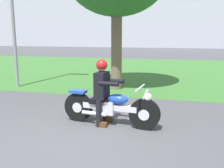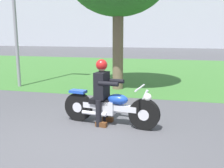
% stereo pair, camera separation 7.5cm
% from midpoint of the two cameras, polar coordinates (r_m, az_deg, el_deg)
% --- Properties ---
extents(ground, '(120.00, 120.00, 0.00)m').
position_cam_midpoint_polar(ground, '(4.73, -9.86, -13.01)').
color(ground, '#4C4C51').
extents(grass_verge, '(60.00, 12.00, 0.01)m').
position_cam_midpoint_polar(grass_verge, '(13.74, 5.75, 3.10)').
color(grass_verge, '#3D7533').
rests_on(grass_verge, ground).
extents(motorcycle_lead, '(2.13, 0.66, 0.88)m').
position_cam_midpoint_polar(motorcycle_lead, '(5.46, -0.81, -5.14)').
color(motorcycle_lead, black).
rests_on(motorcycle_lead, ground).
extents(rider_lead, '(0.59, 0.51, 1.40)m').
position_cam_midpoint_polar(rider_lead, '(5.42, -2.47, -0.64)').
color(rider_lead, black).
rests_on(rider_lead, ground).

